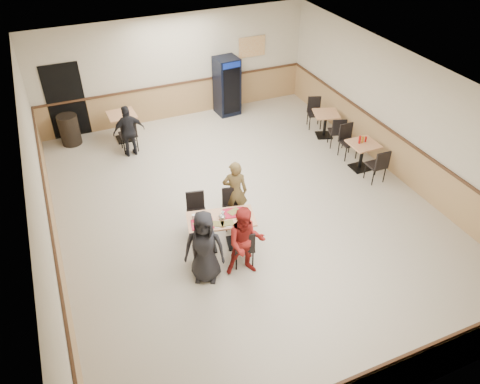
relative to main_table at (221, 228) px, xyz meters
name	(u,v)px	position (x,y,z in m)	size (l,w,h in m)	color
ground	(245,209)	(0.92, 0.91, -0.47)	(10.00, 10.00, 0.00)	beige
room_shell	(267,122)	(2.69, 3.45, 0.11)	(10.00, 10.00, 10.00)	silver
main_table	(221,228)	(0.00, 0.00, 0.00)	(1.44, 0.93, 0.71)	black
main_chairs	(219,229)	(-0.05, 0.01, -0.02)	(1.48, 1.77, 0.90)	black
diner_woman_left	(204,247)	(-0.59, -0.69, 0.29)	(0.74, 0.48, 1.52)	black
diner_woman_right	(246,242)	(0.15, -0.86, 0.28)	(0.73, 0.57, 1.49)	maroon
diner_man_opposite	(235,191)	(0.59, 0.69, 0.25)	(0.53, 0.35, 1.45)	brown
lone_diner	(129,131)	(-0.89, 4.23, 0.23)	(0.82, 0.34, 1.40)	black
tabletop_clutter	(219,219)	(-0.06, -0.03, 0.26)	(1.18, 0.57, 0.12)	#B10B25
side_table_near	(362,152)	(4.27, 1.29, 0.01)	(0.68, 0.68, 0.73)	black
side_table_near_chair_south	(376,164)	(4.27, 0.71, -0.01)	(0.43, 0.43, 0.92)	black
side_table_near_chair_north	(349,142)	(4.27, 1.87, -0.01)	(0.43, 0.43, 0.92)	black
side_table_far	(325,121)	(4.31, 3.08, 0.00)	(0.84, 0.84, 0.71)	black
side_table_far_chair_south	(336,131)	(4.31, 2.51, -0.02)	(0.42, 0.42, 0.90)	black
side_table_far_chair_north	(315,113)	(4.31, 3.65, -0.02)	(0.42, 0.42, 0.90)	black
condiment_caddy	(362,139)	(4.24, 1.34, 0.34)	(0.23, 0.06, 0.20)	#AC0F0C
back_table	(123,123)	(-0.89, 5.11, 0.04)	(0.74, 0.74, 0.78)	black
back_table_chair_lone	(128,134)	(-0.89, 4.48, 0.02)	(0.46, 0.46, 0.98)	black
pepsi_cooler	(227,86)	(2.35, 5.50, 0.39)	(0.70, 0.71, 1.73)	black
trash_bin	(69,130)	(-2.28, 5.46, -0.05)	(0.53, 0.53, 0.84)	black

